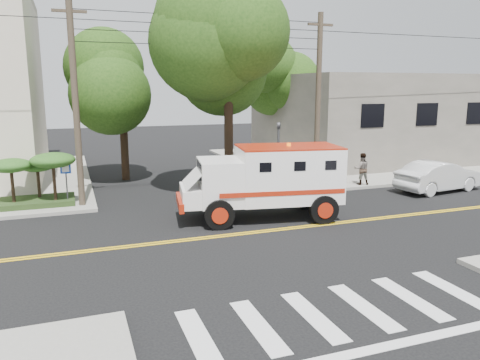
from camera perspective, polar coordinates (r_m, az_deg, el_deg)
name	(u,v)px	position (r m, az deg, el deg)	size (l,w,h in m)	color
ground	(247,233)	(17.41, 0.84, -6.51)	(100.00, 100.00, 0.00)	black
sidewalk_ne	(353,160)	(35.28, 13.64, 2.40)	(17.00, 17.00, 0.15)	gray
building_right	(369,117)	(36.22, 15.42, 7.43)	(14.00, 12.00, 6.00)	#605B52
utility_pole_left	(76,106)	(21.51, -19.39, 8.47)	(0.28, 0.28, 9.00)	#382D23
utility_pole_right	(318,103)	(24.91, 9.48, 9.24)	(0.28, 0.28, 9.00)	#382D23
tree_main	(239,47)	(23.15, -0.13, 15.93)	(6.08, 5.70, 9.85)	black
tree_left	(128,80)	(27.47, -13.55, 11.82)	(4.48, 4.20, 7.70)	black
tree_right	(284,76)	(34.58, 5.37, 12.50)	(4.80, 4.50, 8.20)	black
traffic_signal	(278,150)	(23.42, 4.68, 3.65)	(0.15, 0.18, 3.60)	#3F3F42
accessibility_sign	(66,178)	(22.02, -20.43, 0.22)	(0.45, 0.10, 2.02)	#3F3F42
palm_planter	(36,172)	(22.47, -23.62, 0.92)	(3.52, 2.63, 2.36)	#1E3314
armored_truck	(268,178)	(19.00, 3.43, 0.26)	(6.84, 3.49, 2.98)	white
parked_sedan	(439,176)	(26.25, 23.06, 0.43)	(1.68, 4.81, 1.58)	silver
pedestrian_a	(342,167)	(26.57, 12.33, 1.61)	(0.60, 0.40, 1.66)	gray
pedestrian_b	(362,169)	(25.94, 14.61, 1.33)	(0.83, 0.65, 1.71)	gray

